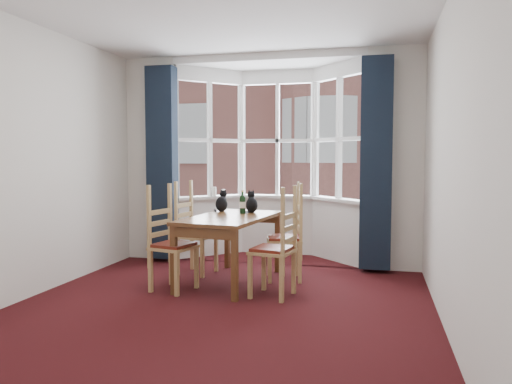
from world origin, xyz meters
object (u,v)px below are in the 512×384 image
(cat_right, at_px, (252,204))
(candle_short, at_px, (224,193))
(chair_right_near, at_px, (281,252))
(candle_tall, at_px, (214,192))
(chair_right_far, at_px, (292,239))
(chair_left_far, at_px, (190,235))
(wine_bottle, at_px, (242,203))
(cat_left, at_px, (222,203))
(dining_table, at_px, (230,224))
(chair_left_near, at_px, (167,246))

(cat_right, xyz_separation_m, candle_short, (-0.68, 1.05, 0.05))
(chair_right_near, relative_size, candle_tall, 7.04)
(chair_right_far, xyz_separation_m, candle_tall, (-1.33, 1.14, 0.46))
(candle_short, bearing_deg, chair_left_far, -93.77)
(wine_bottle, bearing_deg, candle_short, 117.08)
(chair_right_far, bearing_deg, chair_right_near, -89.00)
(chair_right_near, distance_m, cat_left, 1.36)
(dining_table, bearing_deg, candle_tall, 115.04)
(dining_table, height_order, wine_bottle, wine_bottle)
(chair_left_far, xyz_separation_m, chair_right_near, (1.29, -0.80, 0.00))
(chair_right_near, height_order, chair_right_far, same)
(chair_left_far, bearing_deg, chair_right_near, -31.86)
(chair_left_far, relative_size, candle_short, 9.63)
(dining_table, bearing_deg, chair_left_far, 151.25)
(chair_right_far, distance_m, candle_tall, 1.82)
(chair_left_near, relative_size, chair_left_far, 1.00)
(chair_left_near, xyz_separation_m, chair_right_near, (1.26, -0.01, 0.00))
(dining_table, xyz_separation_m, chair_right_near, (0.67, -0.46, -0.20))
(chair_left_near, bearing_deg, dining_table, 37.47)
(wine_bottle, bearing_deg, chair_left_far, 176.23)
(cat_right, bearing_deg, candle_tall, 128.79)
(candle_tall, bearing_deg, cat_left, -66.54)
(dining_table, bearing_deg, wine_bottle, 77.96)
(cat_right, height_order, candle_tall, cat_right)
(chair_right_near, height_order, cat_right, cat_right)
(dining_table, relative_size, chair_right_far, 1.69)
(wine_bottle, bearing_deg, chair_left_near, -131.11)
(dining_table, relative_size, candle_tall, 11.87)
(cat_left, bearing_deg, wine_bottle, -28.18)
(dining_table, bearing_deg, chair_right_far, 24.75)
(dining_table, height_order, candle_tall, candle_tall)
(candle_tall, bearing_deg, candle_short, 12.66)
(chair_right_near, xyz_separation_m, cat_right, (-0.53, 0.89, 0.40))
(cat_right, height_order, wine_bottle, same)
(cat_left, height_order, candle_short, cat_left)
(chair_left_far, relative_size, chair_right_near, 1.00)
(chair_right_near, distance_m, candle_short, 2.33)
(chair_right_near, xyz_separation_m, chair_right_far, (-0.01, 0.77, 0.00))
(chair_left_far, bearing_deg, dining_table, -28.75)
(cat_right, bearing_deg, dining_table, -108.07)
(dining_table, bearing_deg, chair_left_near, -142.53)
(chair_right_near, bearing_deg, cat_left, 134.89)
(wine_bottle, bearing_deg, candle_tall, 122.64)
(chair_left_far, relative_size, cat_left, 3.27)
(chair_right_far, bearing_deg, cat_right, 166.13)
(chair_left_near, distance_m, chair_left_far, 0.79)
(cat_right, bearing_deg, chair_right_near, -59.29)
(chair_right_far, distance_m, cat_right, 0.66)
(dining_table, height_order, candle_short, candle_short)
(chair_right_far, xyz_separation_m, wine_bottle, (-0.60, -0.01, 0.41))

